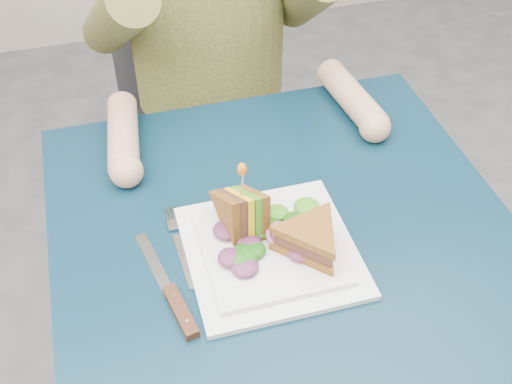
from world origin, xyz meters
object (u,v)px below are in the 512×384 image
object	(u,v)px
plate	(271,250)
knife	(175,302)
sandwich_flat	(311,239)
table	(284,262)
sandwich_upright	(243,214)
chair	(205,96)
fork	(181,248)

from	to	relation	value
plate	knife	world-z (taller)	plate
plate	knife	size ratio (longest dim) A/B	1.18
sandwich_flat	knife	xyz separation A→B (m)	(-0.22, -0.03, -0.04)
table	plate	distance (m)	0.10
table	sandwich_upright	world-z (taller)	sandwich_upright
sandwich_upright	knife	size ratio (longest dim) A/B	0.60
table	chair	world-z (taller)	chair
fork	knife	world-z (taller)	knife
table	chair	size ratio (longest dim) A/B	0.81
chair	knife	xyz separation A→B (m)	(-0.20, -0.77, 0.20)
plate	sandwich_flat	distance (m)	0.07
chair	fork	size ratio (longest dim) A/B	5.19
table	knife	size ratio (longest dim) A/B	3.41
sandwich_upright	fork	distance (m)	0.11
sandwich_flat	knife	distance (m)	0.22
table	knife	xyz separation A→B (m)	(-0.20, -0.10, 0.09)
sandwich_flat	sandwich_upright	distance (m)	0.11
chair	knife	world-z (taller)	chair
sandwich_flat	plate	bearing A→B (deg)	155.56
plate	knife	distance (m)	0.17
table	fork	bearing A→B (deg)	177.68
table	fork	xyz separation A→B (m)	(-0.17, 0.01, 0.08)
table	knife	world-z (taller)	knife
plate	fork	bearing A→B (deg)	160.43
plate	sandwich_upright	xyz separation A→B (m)	(-0.03, 0.05, 0.05)
plate	sandwich_upright	distance (m)	0.07
knife	sandwich_flat	bearing A→B (deg)	8.22
knife	sandwich_upright	bearing A→B (deg)	38.18
sandwich_upright	sandwich_flat	bearing A→B (deg)	-38.62
chair	plate	size ratio (longest dim) A/B	3.58
chair	table	bearing A→B (deg)	-90.00
plate	sandwich_upright	bearing A→B (deg)	125.95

